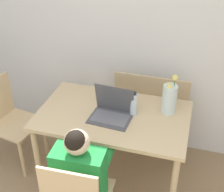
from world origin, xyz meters
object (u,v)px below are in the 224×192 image
(chair_spare, at_px, (10,121))
(flower_vase, at_px, (169,98))
(water_bottle, at_px, (134,104))
(laptop, at_px, (112,110))
(person_seated, at_px, (82,171))

(chair_spare, relative_size, flower_vase, 2.49)
(flower_vase, height_order, water_bottle, flower_vase)
(flower_vase, bearing_deg, water_bottle, -156.60)
(chair_spare, distance_m, water_bottle, 1.21)
(laptop, height_order, flower_vase, flower_vase)
(person_seated, xyz_separation_m, flower_vase, (0.48, 0.70, 0.24))
(person_seated, xyz_separation_m, laptop, (0.06, 0.52, 0.16))
(chair_spare, xyz_separation_m, laptop, (0.99, -0.04, 0.34))
(person_seated, xyz_separation_m, water_bottle, (0.22, 0.59, 0.20))
(person_seated, relative_size, laptop, 3.00)
(water_bottle, bearing_deg, person_seated, -110.11)
(person_seated, bearing_deg, water_bottle, -112.53)
(laptop, xyz_separation_m, water_bottle, (0.16, 0.07, 0.04))
(chair_spare, height_order, water_bottle, water_bottle)
(chair_spare, relative_size, water_bottle, 4.03)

